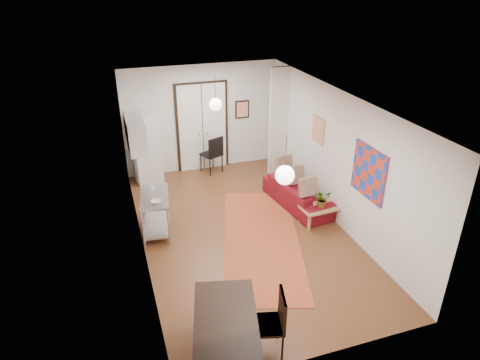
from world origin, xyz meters
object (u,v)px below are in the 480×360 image
object	(u,v)px
dining_table	(226,322)
dining_chair_near	(263,314)
kitchen_counter	(155,209)
sofa	(298,194)
black_side_chair	(210,149)
dining_chair_far	(263,314)
coffee_table	(321,209)
fridge	(146,148)

from	to	relation	value
dining_table	dining_chair_near	distance (m)	0.63
kitchen_counter	sofa	bearing A→B (deg)	9.91
kitchen_counter	black_side_chair	size ratio (longest dim) A/B	1.15
sofa	kitchen_counter	world-z (taller)	kitchen_counter
dining_chair_far	black_side_chair	world-z (taller)	black_side_chair
dining_chair_near	dining_table	bearing A→B (deg)	-65.89
coffee_table	kitchen_counter	distance (m)	3.59
sofa	dining_chair_far	distance (m)	4.38
black_side_chair	dining_chair_far	bearing A→B (deg)	59.34
fridge	black_side_chair	xyz separation A→B (m)	(1.73, 0.10, -0.30)
fridge	dining_chair_near	xyz separation A→B (m)	(0.88, -6.19, -0.32)
black_side_chair	dining_table	bearing A→B (deg)	54.27
sofa	dining_chair_far	xyz separation A→B (m)	(-2.32, -3.70, 0.30)
fridge	dining_chair_near	size ratio (longest dim) A/B	1.77
coffee_table	dining_table	bearing A→B (deg)	-136.11
dining_table	coffee_table	bearing A→B (deg)	43.89
black_side_chair	sofa	bearing A→B (deg)	96.49
dining_chair_far	black_side_chair	bearing A→B (deg)	-173.57
dining_table	sofa	bearing A→B (deg)	52.56
coffee_table	dining_chair_near	xyz separation A→B (m)	(-2.46, -2.84, 0.25)
kitchen_counter	dining_table	world-z (taller)	kitchen_counter
fridge	dining_chair_near	world-z (taller)	fridge
kitchen_counter	black_side_chair	world-z (taller)	black_side_chair
fridge	dining_chair_near	distance (m)	6.26
coffee_table	fridge	size ratio (longest dim) A/B	0.51
sofa	coffee_table	xyz separation A→B (m)	(0.14, -0.87, 0.05)
dining_chair_near	black_side_chair	bearing A→B (deg)	-173.57
kitchen_counter	dining_chair_far	size ratio (longest dim) A/B	1.18
dining_table	black_side_chair	xyz separation A→B (m)	(1.46, 6.40, -0.12)
kitchen_counter	dining_chair_near	bearing A→B (deg)	-65.86
sofa	fridge	xyz separation A→B (m)	(-3.19, 2.49, 0.62)
dining_chair_near	sofa	bearing A→B (deg)	162.15
coffee_table	dining_chair_near	world-z (taller)	dining_chair_near
black_side_chair	fridge	bearing A→B (deg)	-19.52
dining_table	black_side_chair	size ratio (longest dim) A/B	1.59
sofa	fridge	size ratio (longest dim) A/B	1.11
kitchen_counter	black_side_chair	distance (m)	3.30
fridge	black_side_chair	world-z (taller)	fridge
dining_chair_near	dining_chair_far	bearing A→B (deg)	180.00
sofa	dining_table	world-z (taller)	dining_table
kitchen_counter	dining_chair_far	distance (m)	3.74
sofa	coffee_table	bearing A→B (deg)	-178.64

